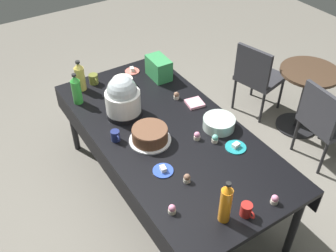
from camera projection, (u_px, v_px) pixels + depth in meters
ground at (168, 193)px, 3.56m from camera, size 9.00×9.00×0.00m
potluck_table at (168, 137)px, 3.12m from camera, size 2.20×1.10×0.75m
frosted_layer_cake at (150, 135)px, 2.95m from camera, size 0.33×0.33×0.12m
slow_cooker at (123, 98)px, 3.14m from camera, size 0.30×0.30×0.36m
glass_salad_bowl at (219, 123)px, 3.08m from camera, size 0.26×0.26×0.09m
ceramic_snack_bowl at (123, 82)px, 3.55m from camera, size 0.19×0.19×0.08m
dessert_plate_cobalt at (163, 170)px, 2.73m from camera, size 0.15×0.15×0.04m
dessert_plate_teal at (236, 147)px, 2.92m from camera, size 0.16×0.16×0.04m
dessert_plate_coral at (132, 71)px, 3.76m from camera, size 0.14×0.14×0.05m
cupcake_lemon at (172, 209)px, 2.44m from camera, size 0.05×0.05×0.07m
cupcake_berry at (197, 136)px, 2.98m from camera, size 0.05×0.05×0.07m
cupcake_vanilla at (176, 96)px, 3.40m from camera, size 0.05×0.05×0.07m
cupcake_cocoa at (187, 178)px, 2.64m from camera, size 0.05×0.05×0.07m
cupcake_rose at (275, 199)px, 2.50m from camera, size 0.05×0.05×0.07m
cupcake_mint at (215, 139)px, 2.96m from camera, size 0.05×0.05×0.07m
soda_bottle_orange_juice at (226, 203)px, 2.32m from camera, size 0.08×0.08×0.33m
soda_bottle_ginger_ale at (80, 77)px, 3.45m from camera, size 0.09×0.09×0.29m
soda_bottle_lime_soda at (76, 90)px, 3.29m from camera, size 0.08×0.08×0.29m
coffee_mug_olive at (94, 79)px, 3.58m from camera, size 0.13×0.09×0.09m
coffee_mug_red at (246, 210)px, 2.41m from camera, size 0.12×0.08×0.09m
coffee_mug_navy at (116, 136)px, 2.96m from camera, size 0.11×0.07×0.09m
soda_carton at (159, 68)px, 3.63m from camera, size 0.27×0.17×0.20m
paper_napkin_stack at (195, 103)px, 3.35m from camera, size 0.16×0.16×0.02m
maroon_chair_left at (257, 75)px, 4.21m from camera, size 0.53×0.53×0.85m
maroon_chair_right at (325, 119)px, 3.61m from camera, size 0.48×0.48×0.85m
round_cafe_table at (306, 89)px, 3.98m from camera, size 0.60×0.60×0.72m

